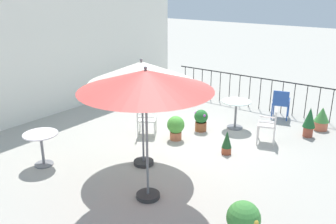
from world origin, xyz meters
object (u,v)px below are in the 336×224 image
(cafe_table_0, at_px, (236,109))
(patio_chair_1, at_px, (281,102))
(patio_umbrella_0, at_px, (146,81))
(potted_plant_5, at_px, (243,221))
(patio_chair_2, at_px, (270,123))
(potted_plant_1, at_px, (227,143))
(cafe_table_1, at_px, (42,143))
(potted_plant_3, at_px, (309,121))
(potted_plant_0, at_px, (201,120))
(patio_umbrella_1, at_px, (142,73))
(patio_chair_0, at_px, (143,116))
(potted_plant_2, at_px, (322,118))
(potted_plant_4, at_px, (176,127))

(cafe_table_0, bearing_deg, patio_chair_1, -25.47)
(patio_umbrella_0, height_order, potted_plant_5, patio_umbrella_0)
(patio_umbrella_0, bearing_deg, potted_plant_5, -93.50)
(patio_chair_2, height_order, potted_plant_5, patio_chair_2)
(patio_umbrella_0, distance_m, patio_chair_2, 4.19)
(patio_umbrella_0, distance_m, potted_plant_1, 3.20)
(cafe_table_1, bearing_deg, potted_plant_3, -38.83)
(potted_plant_0, bearing_deg, patio_umbrella_1, -178.77)
(patio_chair_0, relative_size, patio_chair_2, 1.03)
(patio_chair_1, distance_m, potted_plant_0, 2.61)
(patio_chair_0, distance_m, potted_plant_1, 2.35)
(potted_plant_1, bearing_deg, potted_plant_5, -147.30)
(patio_chair_0, bearing_deg, potted_plant_3, -55.00)
(cafe_table_0, relative_size, potted_plant_1, 1.38)
(patio_chair_1, bearing_deg, patio_chair_2, -167.06)
(patio_chair_1, distance_m, potted_plant_5, 5.97)
(patio_umbrella_1, bearing_deg, cafe_table_1, 128.03)
(patio_umbrella_1, bearing_deg, potted_plant_1, -37.56)
(potted_plant_1, bearing_deg, potted_plant_0, 55.25)
(potted_plant_1, xyz_separation_m, potted_plant_2, (2.89, -1.33, 0.05))
(potted_plant_0, xyz_separation_m, potted_plant_3, (1.34, -2.45, 0.12))
(potted_plant_2, bearing_deg, patio_chair_0, 130.79)
(patio_umbrella_1, height_order, potted_plant_0, patio_umbrella_1)
(patio_umbrella_1, distance_m, cafe_table_0, 3.57)
(potted_plant_2, relative_size, potted_plant_3, 0.81)
(cafe_table_1, distance_m, potted_plant_5, 4.64)
(patio_chair_1, distance_m, potted_plant_3, 1.41)
(potted_plant_4, bearing_deg, potted_plant_1, -88.92)
(patio_umbrella_0, xyz_separation_m, patio_chair_0, (2.28, 2.06, -1.71))
(cafe_table_1, relative_size, potted_plant_0, 1.26)
(patio_umbrella_1, bearing_deg, patio_chair_1, -15.61)
(patio_umbrella_1, height_order, potted_plant_2, patio_umbrella_1)
(patio_umbrella_0, bearing_deg, potted_plant_2, -16.30)
(patio_umbrella_1, relative_size, potted_plant_3, 2.96)
(potted_plant_5, bearing_deg, potted_plant_0, 40.01)
(potted_plant_3, relative_size, potted_plant_4, 1.27)
(cafe_table_0, height_order, potted_plant_2, cafe_table_0)
(patio_chair_0, bearing_deg, patio_umbrella_0, -137.87)
(potted_plant_0, relative_size, potted_plant_4, 0.95)
(patio_umbrella_1, distance_m, potted_plant_4, 2.31)
(potted_plant_0, xyz_separation_m, potted_plant_2, (2.02, -2.58, 0.01))
(cafe_table_0, bearing_deg, potted_plant_1, -159.40)
(patio_chair_1, relative_size, potted_plant_2, 1.36)
(patio_umbrella_1, height_order, potted_plant_5, patio_umbrella_1)
(patio_chair_0, xyz_separation_m, potted_plant_4, (0.23, -0.88, -0.16))
(patio_umbrella_1, height_order, cafe_table_0, patio_umbrella_1)
(patio_chair_1, xyz_separation_m, potted_plant_0, (-2.23, 1.35, -0.19))
(patio_umbrella_0, distance_m, patio_chair_0, 3.52)
(patio_umbrella_1, bearing_deg, cafe_table_0, -10.62)
(patio_umbrella_0, relative_size, patio_chair_1, 2.84)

